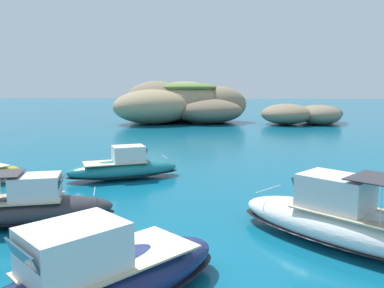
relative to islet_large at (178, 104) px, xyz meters
The scene contains 7 objects.
ground_plane 56.79m from the islet_large, 83.92° to the right, with size 400.00×400.00×0.00m, color #0C5B7A.
islet_large is the anchor object (origin of this frame).
islet_small 22.09m from the islet_large, ahead, with size 16.19×14.81×3.39m.
motorboat_charcoal 52.48m from the islet_large, 90.52° to the right, with size 7.90×4.33×2.37m.
motorboat_white 55.29m from the islet_large, 76.56° to the right, with size 8.79×8.13×2.89m.
motorboat_navy 59.31m from the islet_large, 85.49° to the right, with size 7.91×8.51×2.64m.
motorboat_teal 43.66m from the islet_large, 87.99° to the right, with size 7.77×5.17×2.22m.
Camera 1 is at (2.18, -12.05, 6.09)m, focal length 36.15 mm.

